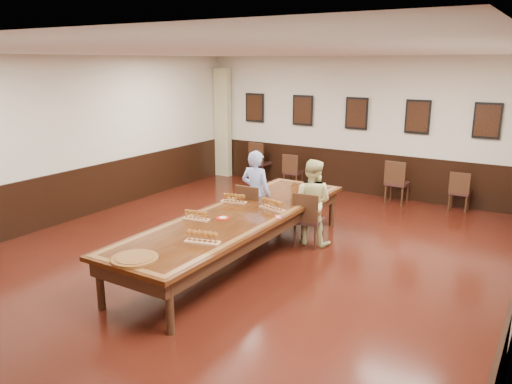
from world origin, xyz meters
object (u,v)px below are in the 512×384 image
Objects in this scene: chair_woman at (309,219)px; conference_table at (239,223)px; spare_chair_b at (293,171)px; spare_chair_d at (460,191)px; chair_man at (253,210)px; person_man at (256,193)px; spare_chair_c at (397,182)px; person_woman at (312,202)px; carved_platter at (135,259)px; spare_chair_a at (261,161)px.

chair_woman is 1.34m from conference_table.
spare_chair_b reaches higher than spare_chair_d.
chair_man reaches higher than chair_woman.
chair_man is 0.31m from person_man.
chair_man is 0.20× the size of conference_table.
chair_man is at bearing 90.00° from person_man.
person_woman is at bearing 83.02° from spare_chair_c.
chair_woman is 3.46m from carved_platter.
chair_man is 0.63× the size of person_man.
spare_chair_a reaches higher than conference_table.
person_woman is 1.42m from conference_table.
chair_man reaches higher than carved_platter.
chair_man is 1.03× the size of chair_woman.
person_man is (1.02, -3.39, 0.34)m from spare_chair_b.
conference_table is at bearing 89.12° from carved_platter.
person_woman is at bearing 119.54° from spare_chair_b.
chair_woman is at bearing 61.12° from spare_chair_d.
spare_chair_d is 0.58× the size of person_woman.
spare_chair_a is 0.21× the size of conference_table.
chair_man is 1.38× the size of carved_platter.
spare_chair_a is at bearing -61.37° from person_man.
person_man is at bearing 109.04° from conference_table.
conference_table is (0.38, -1.01, 0.12)m from chair_man.
spare_chair_b is 6.88m from carved_platter.
chair_woman reaches higher than carved_platter.
chair_man is 3.27m from carved_platter.
spare_chair_c is 4.71m from conference_table.
spare_chair_b is at bearing 101.52° from carved_platter.
chair_woman is 0.19× the size of conference_table.
carved_platter is at bearing 98.79° from spare_chair_b.
person_man is at bearing 104.01° from spare_chair_b.
chair_woman is 1.09m from person_man.
carved_platter is at bearing 94.84° from chair_man.
conference_table is (0.39, -1.12, -0.17)m from person_man.
chair_man is 3.65m from spare_chair_b.
spare_chair_c is 3.35m from person_woman.
spare_chair_a is 0.66× the size of person_man.
spare_chair_a reaches higher than spare_chair_b.
carved_platter is (-0.03, -2.22, 0.16)m from conference_table.
spare_chair_a is at bearing -2.24° from spare_chair_c.
chair_woman is at bearing 90.00° from person_woman.
conference_table is at bearing 107.72° from person_man.
person_man is (-2.85, -3.54, 0.35)m from spare_chair_d.
person_woman is 3.54m from carved_platter.
spare_chair_a is 4.78m from person_woman.
person_man reaches higher than conference_table.
chair_woman is 0.92× the size of spare_chair_a.
person_woman reaches higher than spare_chair_a.
carved_platter is at bearing 81.87° from spare_chair_c.
spare_chair_b is 0.90× the size of spare_chair_c.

